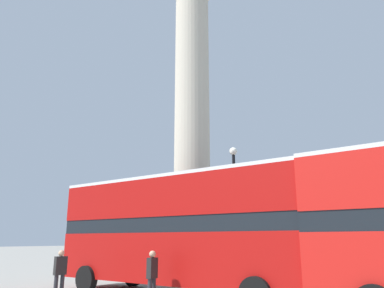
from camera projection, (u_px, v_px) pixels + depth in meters
name	position (u px, v px, depth m)	size (l,w,h in m)	color
ground_plane	(192.00, 279.00, 19.74)	(200.00, 200.00, 0.00)	gray
monument_column	(192.00, 143.00, 21.58)	(5.18, 5.18, 19.37)	#BCB29E
bus_b	(181.00, 229.00, 14.11)	(10.64, 2.95, 4.32)	#A80F0C
equestrian_statue	(370.00, 245.00, 17.73)	(3.14, 2.30, 5.84)	#BCB29E
street_lamp	(235.00, 213.00, 16.75)	(0.36, 0.36, 6.19)	black
pedestrian_near_lamp	(152.00, 275.00, 11.92)	(0.26, 0.46, 1.66)	#28282D
pedestrian_by_plinth	(60.00, 272.00, 13.16)	(0.22, 0.45, 1.64)	#28282D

